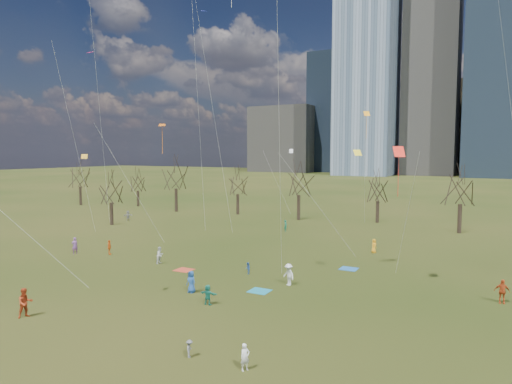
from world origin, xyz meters
The scene contains 21 objects.
ground centered at (0.00, 0.00, 0.00)m, with size 500.00×500.00×0.00m, color black.
downtown_skyline centered at (-2.43, 210.64, 39.01)m, with size 212.50×78.00×118.00m.
bare_tree_row centered at (-0.09, 37.22, 6.12)m, with size 113.04×29.80×9.50m.
blanket_teal centered at (4.99, 3.18, 0.01)m, with size 1.60×1.50×0.03m, color teal.
blanket_navy centered at (9.25, 13.23, 0.01)m, with size 1.60×1.50×0.03m, color #2362A5.
blanket_crimson centered at (-4.23, 5.62, 0.01)m, with size 1.60×1.50×0.03m, color #BA3C25.
person_0 centered at (0.41, 0.37, 0.86)m, with size 0.84×0.55×1.73m, color #224D93.
person_1 centered at (10.39, -8.81, 0.69)m, with size 0.51×0.33×1.39m, color white.
person_2 centered at (-6.17, -9.19, 0.99)m, with size 0.96×0.75×1.98m, color #A63617.
person_3 centered at (7.04, -8.93, 0.48)m, with size 0.63×0.36×0.97m, color slate.
person_4 centered at (-15.22, 7.09, 0.79)m, with size 0.92×0.38×1.58m, color orange.
person_5 centered at (3.16, -1.39, 0.73)m, with size 1.36×0.43×1.47m, color #1B7D6A.
person_7 centered at (-18.78, 5.60, 0.91)m, with size 0.66×0.44×1.82m, color #8950A0.
person_8 centered at (1.69, 7.21, 0.53)m, with size 0.51×0.40×1.05m, color #295AB5.
person_9 centered at (6.36, 5.74, 0.91)m, with size 1.17×0.67×1.81m, color white.
person_10 centered at (21.91, 8.87, 0.89)m, with size 1.04×0.43×1.78m, color #C1471B.
person_11 centered at (-30.76, 26.24, 0.80)m, with size 1.49×0.47×1.60m, color slate.
person_12 centered at (9.68, 21.26, 0.77)m, with size 0.75×0.49×1.54m, color #FDA71C.
person_13 centered at (-4.42, 29.15, 0.78)m, with size 0.57×0.38×1.57m, color #19745A.
person_14 centered at (-7.85, 6.55, 0.84)m, with size 0.82×0.64×1.68m, color silver.
kites_airborne centered at (0.32, 14.57, 13.06)m, with size 50.77×48.84×31.59m.
Camera 1 is at (21.23, -28.10, 10.99)m, focal length 32.00 mm.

